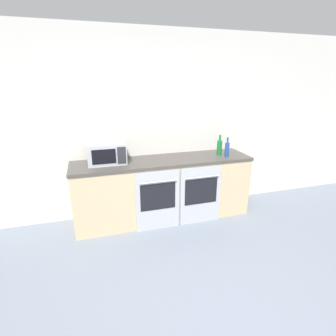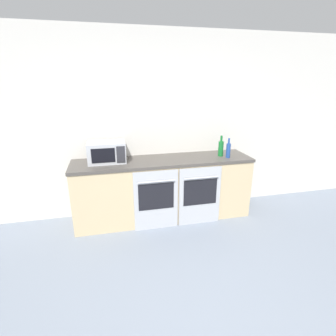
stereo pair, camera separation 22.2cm
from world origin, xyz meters
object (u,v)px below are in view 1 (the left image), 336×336
at_px(oven_right, 200,195).
at_px(bottle_green, 219,147).
at_px(microwave, 107,153).
at_px(oven_left, 158,200).
at_px(bottle_blue, 227,149).

distance_m(oven_right, bottle_green, 0.76).
bearing_deg(microwave, bottle_green, -2.69).
xyz_separation_m(oven_left, oven_right, (0.61, 0.00, 0.00)).
distance_m(microwave, bottle_green, 1.61).
bearing_deg(microwave, bottle_blue, -6.21).
bearing_deg(oven_left, bottle_green, 16.12).
bearing_deg(oven_right, microwave, 162.97).
relative_size(bottle_blue, bottle_green, 0.94).
bearing_deg(bottle_green, oven_left, -163.88).
height_order(microwave, bottle_blue, bottle_blue).
bearing_deg(bottle_green, microwave, 177.31).
distance_m(oven_right, microwave, 1.39).
xyz_separation_m(oven_right, microwave, (-1.20, 0.37, 0.60)).
relative_size(oven_right, bottle_blue, 2.95).
height_order(oven_left, bottle_blue, bottle_blue).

